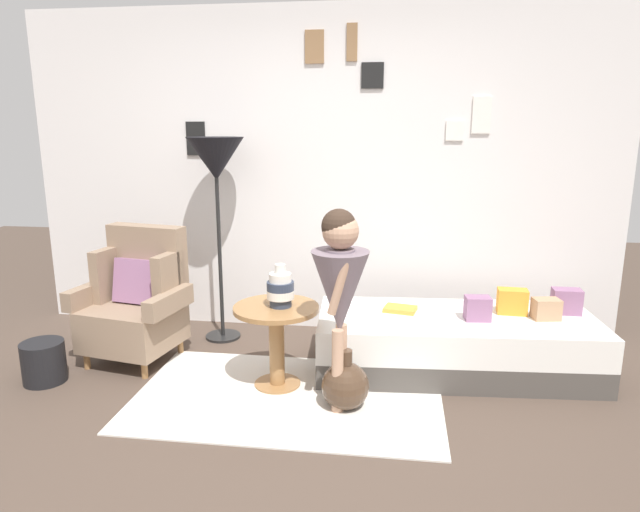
{
  "coord_description": "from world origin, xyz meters",
  "views": [
    {
      "loc": [
        0.64,
        -2.6,
        1.69
      ],
      "look_at": [
        0.15,
        0.95,
        0.85
      ],
      "focal_mm": 31.45,
      "sensor_mm": 36.0,
      "label": 1
    }
  ],
  "objects": [
    {
      "name": "ground_plane",
      "position": [
        0.0,
        0.0,
        0.0
      ],
      "size": [
        12.0,
        12.0,
        0.0
      ],
      "primitive_type": "plane",
      "color": "#4C3D33"
    },
    {
      "name": "gallery_wall",
      "position": [
        0.0,
        1.95,
        1.3
      ],
      "size": [
        4.8,
        0.12,
        2.6
      ],
      "color": "silver",
      "rests_on": "ground"
    },
    {
      "name": "rug",
      "position": [
        -0.01,
        0.61,
        0.01
      ],
      "size": [
        1.94,
        1.19,
        0.01
      ],
      "primitive_type": "cube",
      "color": "silver",
      "rests_on": "ground"
    },
    {
      "name": "armchair",
      "position": [
        -1.22,
        1.08,
        0.44
      ],
      "size": [
        0.83,
        0.69,
        0.97
      ],
      "color": "#9E7042",
      "rests_on": "ground"
    },
    {
      "name": "daybed",
      "position": [
        1.08,
        1.17,
        0.2
      ],
      "size": [
        1.95,
        0.92,
        0.4
      ],
      "color": "#4C4742",
      "rests_on": "ground"
    },
    {
      "name": "pillow_head",
      "position": [
        1.84,
        1.34,
        0.49
      ],
      "size": [
        0.19,
        0.12,
        0.18
      ],
      "primitive_type": "cube",
      "rotation": [
        0.0,
        0.0,
        -0.01
      ],
      "color": "gray",
      "rests_on": "daybed"
    },
    {
      "name": "pillow_mid",
      "position": [
        1.67,
        1.2,
        0.47
      ],
      "size": [
        0.19,
        0.15,
        0.14
      ],
      "primitive_type": "cube",
      "rotation": [
        0.0,
        0.0,
        0.18
      ],
      "color": "tan",
      "rests_on": "daybed"
    },
    {
      "name": "pillow_back",
      "position": [
        1.46,
        1.28,
        0.49
      ],
      "size": [
        0.21,
        0.13,
        0.18
      ],
      "primitive_type": "cube",
      "rotation": [
        0.0,
        0.0,
        -0.05
      ],
      "color": "orange",
      "rests_on": "daybed"
    },
    {
      "name": "pillow_extra",
      "position": [
        1.2,
        1.11,
        0.48
      ],
      "size": [
        0.18,
        0.14,
        0.16
      ],
      "primitive_type": "cube",
      "rotation": [
        0.0,
        0.0,
        0.1
      ],
      "color": "gray",
      "rests_on": "daybed"
    },
    {
      "name": "side_table",
      "position": [
        -0.11,
        0.76,
        0.39
      ],
      "size": [
        0.55,
        0.55,
        0.55
      ],
      "color": "#9E7042",
      "rests_on": "ground"
    },
    {
      "name": "vase_striped",
      "position": [
        -0.08,
        0.76,
        0.67
      ],
      "size": [
        0.17,
        0.17,
        0.28
      ],
      "color": "#2D384C",
      "rests_on": "side_table"
    },
    {
      "name": "floor_lamp",
      "position": [
        -0.73,
        1.55,
        1.39
      ],
      "size": [
        0.44,
        0.44,
        1.6
      ],
      "color": "black",
      "rests_on": "ground"
    },
    {
      "name": "person_child",
      "position": [
        0.33,
        0.51,
        0.8
      ],
      "size": [
        0.34,
        0.34,
        1.23
      ],
      "color": "tan",
      "rests_on": "ground"
    },
    {
      "name": "book_on_daybed",
      "position": [
        0.69,
        1.23,
        0.42
      ],
      "size": [
        0.25,
        0.2,
        0.03
      ],
      "primitive_type": "cube",
      "rotation": [
        0.0,
        0.0,
        -0.21
      ],
      "color": "#AE9737",
      "rests_on": "daybed"
    },
    {
      "name": "demijohn_near",
      "position": [
        0.36,
        0.52,
        0.15
      ],
      "size": [
        0.29,
        0.29,
        0.38
      ],
      "color": "#473323",
      "rests_on": "ground"
    },
    {
      "name": "magazine_basket",
      "position": [
        -1.68,
        0.61,
        0.14
      ],
      "size": [
        0.28,
        0.28,
        0.28
      ],
      "primitive_type": "cylinder",
      "color": "black",
      "rests_on": "ground"
    }
  ]
}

